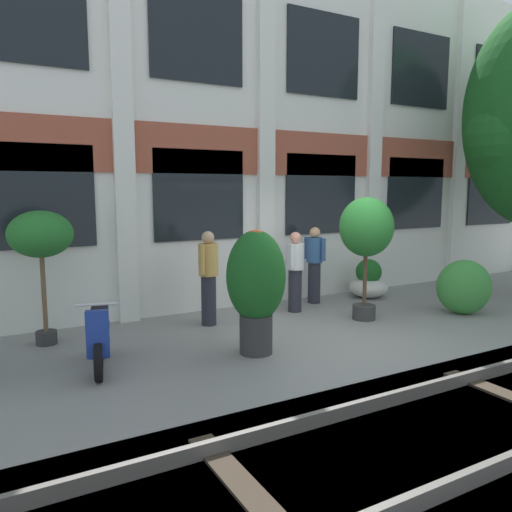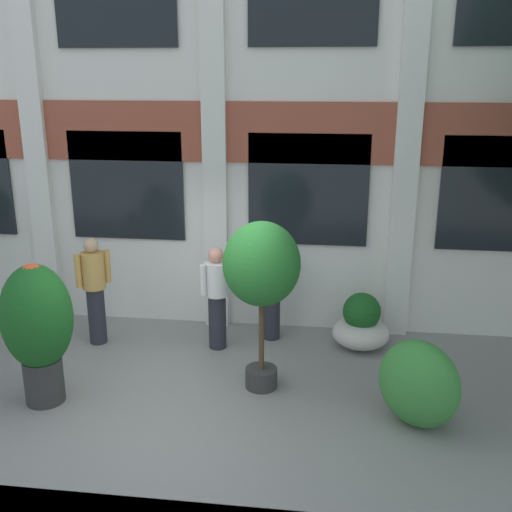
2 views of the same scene
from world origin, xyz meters
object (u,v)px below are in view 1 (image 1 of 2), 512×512
potted_plant_tall_urn (41,238)px  topiary_hedge (464,287)px  potted_plant_glazed_jar (256,280)px  resident_by_doorway (208,275)px  scooter_near_curb (100,335)px  resident_near_plants (295,269)px  resident_watching_tracks (314,263)px  potted_plant_low_pan (366,231)px  potted_plant_wide_bowl (368,282)px

potted_plant_tall_urn → topiary_hedge: size_ratio=1.98×
potted_plant_glazed_jar → resident_by_doorway: potted_plant_glazed_jar is taller
scooter_near_curb → resident_by_doorway: 2.47m
potted_plant_tall_urn → potted_plant_glazed_jar: (2.62, -1.93, -0.56)m
potted_plant_tall_urn → resident_by_doorway: bearing=-4.3°
potted_plant_glazed_jar → resident_by_doorway: (0.02, 1.73, -0.19)m
potted_plant_glazed_jar → resident_by_doorway: 1.74m
resident_by_doorway → resident_near_plants: resident_by_doorway is taller
resident_by_doorway → resident_watching_tracks: size_ratio=1.04×
topiary_hedge → potted_plant_tall_urn: bearing=165.4°
resident_near_plants → resident_by_doorway: bearing=-129.1°
potted_plant_low_pan → potted_plant_glazed_jar: size_ratio=1.24×
potted_plant_wide_bowl → scooter_near_curb: bearing=-165.7°
potted_plant_tall_urn → topiary_hedge: bearing=-14.6°
potted_plant_wide_bowl → resident_watching_tracks: bearing=174.1°
potted_plant_glazed_jar → resident_watching_tracks: (2.63, 2.22, -0.23)m
potted_plant_low_pan → resident_by_doorway: size_ratio=1.35×
resident_by_doorway → topiary_hedge: size_ratio=1.59×
resident_near_plants → potted_plant_tall_urn: bearing=-132.7°
potted_plant_glazed_jar → resident_near_plants: potted_plant_glazed_jar is taller
potted_plant_glazed_jar → resident_near_plants: size_ratio=1.16×
potted_plant_glazed_jar → topiary_hedge: bearing=0.8°
scooter_near_curb → resident_watching_tracks: bearing=124.1°
potted_plant_wide_bowl → potted_plant_glazed_jar: potted_plant_glazed_jar is taller
scooter_near_curb → resident_by_doorway: bearing=134.0°
potted_plant_wide_bowl → resident_by_doorway: bearing=-175.0°
potted_plant_tall_urn → resident_near_plants: size_ratio=1.32×
potted_plant_glazed_jar → resident_by_doorway: size_ratio=1.09×
potted_plant_glazed_jar → resident_near_plants: (1.86, 1.79, -0.25)m
potted_plant_tall_urn → potted_plant_glazed_jar: 3.30m
resident_watching_tracks → topiary_hedge: 2.91m
potted_plant_wide_bowl → resident_watching_tracks: size_ratio=0.54×
potted_plant_tall_urn → topiary_hedge: 7.49m
resident_by_doorway → resident_watching_tracks: (2.61, 0.49, -0.04)m
resident_watching_tracks → topiary_hedge: size_ratio=1.52×
scooter_near_curb → resident_watching_tracks: 5.03m
resident_near_plants → potted_plant_glazed_jar: bearing=-87.0°
resident_watching_tracks → resident_near_plants: bearing=11.1°
potted_plant_glazed_jar → resident_watching_tracks: 3.45m
potted_plant_glazed_jar → potted_plant_low_pan: bearing=14.6°
scooter_near_curb → resident_near_plants: bearing=122.0°
potted_plant_glazed_jar → scooter_near_curb: 2.26m
scooter_near_curb → resident_by_doorway: (2.11, 1.20, 0.45)m
resident_near_plants → scooter_near_curb: bearing=-113.2°
topiary_hedge → potted_plant_glazed_jar: bearing=-179.2°
potted_plant_tall_urn → potted_plant_wide_bowl: (6.60, 0.15, -1.30)m
potted_plant_tall_urn → potted_plant_glazed_jar: potted_plant_tall_urn is taller
potted_plant_tall_urn → resident_by_doorway: 2.75m
resident_near_plants → potted_plant_low_pan: bearing=-5.2°
topiary_hedge → scooter_near_curb: bearing=176.0°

